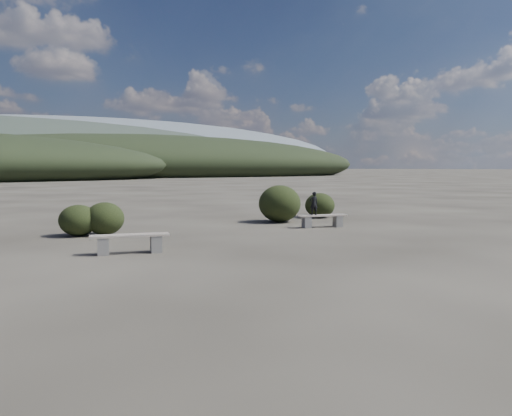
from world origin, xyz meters
TOP-DOWN VIEW (x-y plane):
  - ground at (0.00, 0.00)m, footprint 1200.00×1200.00m
  - bench_left at (-3.59, 4.35)m, footprint 2.03×0.87m
  - bench_right at (4.21, 6.25)m, footprint 1.91×0.86m
  - seated_person at (3.87, 6.34)m, footprint 0.34×0.26m
  - shrub_a at (-4.02, 8.50)m, footprint 1.24×1.24m
  - shrub_b at (-3.23, 8.29)m, footprint 1.26×1.26m
  - shrub_d at (3.88, 8.59)m, footprint 1.71×1.71m
  - shrub_e at (6.38, 9.15)m, footprint 1.31×1.31m

SIDE VIEW (x-z plane):
  - ground at x=0.00m, z-range 0.00..0.00m
  - bench_right at x=4.21m, z-range 0.05..0.52m
  - bench_left at x=-3.59m, z-range 0.05..0.55m
  - shrub_a at x=-4.02m, z-range 0.00..1.01m
  - shrub_b at x=-3.23m, z-range 0.00..1.08m
  - shrub_e at x=6.38m, z-range 0.00..1.09m
  - shrub_d at x=3.88m, z-range 0.00..1.50m
  - seated_person at x=3.87m, z-range 0.47..1.32m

